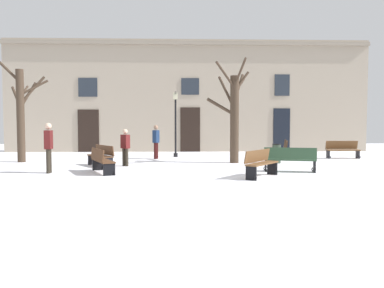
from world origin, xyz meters
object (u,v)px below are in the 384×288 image
(tree_near_facade, at_px, (21,110))
(person_near_bench, at_px, (156,140))
(person_crossing_plaza, at_px, (125,146))
(litter_bin, at_px, (276,153))
(bench_back_to_back_left, at_px, (342,149))
(streetlamp, at_px, (176,117))
(bench_near_lamp, at_px, (261,163))
(tree_foreground, at_px, (234,113))
(bench_back_to_back_right, at_px, (290,159))
(bench_by_litter_bin, at_px, (101,160))
(person_strolling, at_px, (49,145))
(bench_facing_shops, at_px, (101,156))
(bench_near_center_tree, at_px, (288,149))

(tree_near_facade, height_order, person_near_bench, tree_near_facade)
(person_crossing_plaza, bearing_deg, litter_bin, 51.73)
(bench_back_to_back_left, relative_size, person_crossing_plaza, 1.08)
(streetlamp, xyz_separation_m, bench_near_lamp, (2.94, -7.77, -1.67))
(tree_foreground, distance_m, bench_near_lamp, 5.01)
(litter_bin, bearing_deg, bench_back_to_back_right, -95.31)
(person_crossing_plaza, bearing_deg, bench_by_litter_bin, -60.99)
(tree_near_facade, height_order, person_strolling, tree_near_facade)
(tree_near_facade, xyz_separation_m, streetlamp, (7.18, 2.40, -0.25))
(tree_near_facade, bearing_deg, person_crossing_plaza, -20.42)
(litter_bin, distance_m, bench_facing_shops, 7.78)
(bench_back_to_back_left, relative_size, bench_near_center_tree, 0.92)
(bench_facing_shops, bearing_deg, bench_near_lamp, 24.54)
(bench_facing_shops, relative_size, person_near_bench, 0.96)
(bench_facing_shops, xyz_separation_m, person_crossing_plaza, (1.01, -0.01, 0.41))
(tree_near_facade, relative_size, bench_by_litter_bin, 2.68)
(bench_back_to_back_left, bearing_deg, person_near_bench, -177.96)
(bench_near_center_tree, height_order, person_near_bench, person_near_bench)
(bench_back_to_back_left, distance_m, bench_near_center_tree, 2.84)
(streetlamp, height_order, litter_bin, streetlamp)
(bench_by_litter_bin, distance_m, bench_near_lamp, 5.75)
(bench_near_lamp, distance_m, bench_back_to_back_right, 1.93)
(person_near_bench, bearing_deg, bench_by_litter_bin, -174.98)
(person_strolling, bearing_deg, person_crossing_plaza, -51.14)
(bench_facing_shops, xyz_separation_m, bench_near_lamp, (6.05, -3.48, 0.04))
(streetlamp, distance_m, bench_back_to_back_left, 8.85)
(tree_near_facade, distance_m, bench_by_litter_bin, 6.39)
(tree_near_facade, distance_m, bench_near_center_tree, 13.15)
(tree_near_facade, relative_size, bench_back_to_back_left, 2.95)
(bench_near_center_tree, xyz_separation_m, person_crossing_plaza, (-7.86, -3.10, 0.37))
(litter_bin, distance_m, bench_by_litter_bin, 7.93)
(person_near_bench, bearing_deg, bench_back_to_back_left, -67.88)
(bench_by_litter_bin, height_order, person_strolling, person_strolling)
(streetlamp, height_order, bench_near_lamp, streetlamp)
(bench_by_litter_bin, relative_size, bench_back_to_back_right, 0.94)
(bench_back_to_back_left, distance_m, person_near_bench, 9.61)
(bench_facing_shops, bearing_deg, tree_foreground, 66.05)
(bench_facing_shops, relative_size, bench_back_to_back_right, 0.83)
(bench_near_lamp, bearing_deg, tree_near_facade, 99.72)
(bench_back_to_back_left, relative_size, person_near_bench, 0.99)
(streetlamp, relative_size, bench_near_lamp, 2.11)
(litter_bin, height_order, person_strolling, person_strolling)
(bench_by_litter_bin, relative_size, bench_facing_shops, 1.13)
(tree_foreground, relative_size, person_near_bench, 2.70)
(streetlamp, relative_size, bench_back_to_back_right, 1.77)
(bench_near_center_tree, relative_size, bench_near_lamp, 1.10)
(bench_near_lamp, height_order, person_crossing_plaza, person_crossing_plaza)
(tree_foreground, xyz_separation_m, bench_near_lamp, (0.25, -4.67, -1.78))
(bench_near_center_tree, xyz_separation_m, person_strolling, (-10.34, -5.26, 0.54))
(tree_foreground, bearing_deg, litter_bin, -7.00)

